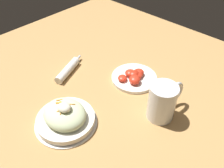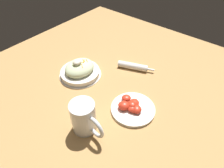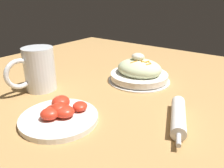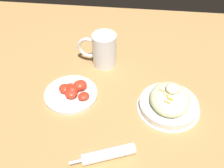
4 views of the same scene
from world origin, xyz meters
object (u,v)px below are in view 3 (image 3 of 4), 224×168
beer_mug (39,72)px  tomato_plate (59,114)px  salad_plate (139,72)px  napkin_roll (178,116)px

beer_mug → tomato_plate: (0.19, -0.09, -0.04)m
salad_plate → beer_mug: (-0.22, -0.25, 0.03)m
salad_plate → napkin_roll: size_ratio=1.14×
tomato_plate → napkin_roll: bearing=33.9°
beer_mug → napkin_roll: bearing=9.3°
salad_plate → napkin_roll: 0.28m
salad_plate → beer_mug: size_ratio=1.35×
beer_mug → tomato_plate: beer_mug is taller
tomato_plate → salad_plate: bearing=86.0°
salad_plate → tomato_plate: salad_plate is taller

